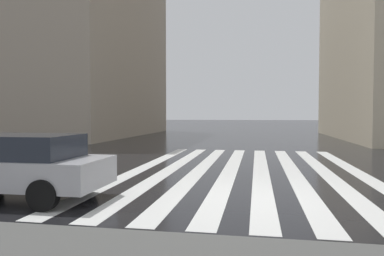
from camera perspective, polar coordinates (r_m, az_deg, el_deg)
ground_plane at (r=8.19m, az=10.51°, el=-10.91°), size 220.00×220.00×0.00m
zebra_crossing at (r=12.13m, az=8.53°, el=-6.60°), size 13.00×7.50×0.01m
car_silver at (r=8.78m, az=-26.35°, el=-5.21°), size 1.85×4.10×1.41m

